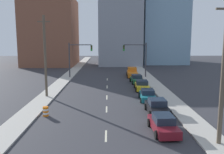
{
  "coord_description": "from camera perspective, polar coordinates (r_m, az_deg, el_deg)",
  "views": [
    {
      "loc": [
        0.19,
        -10.27,
        7.63
      ],
      "look_at": [
        0.72,
        24.69,
        2.2
      ],
      "focal_mm": 40.0,
      "sensor_mm": 36.0,
      "label": 1
    }
  ],
  "objects": [
    {
      "name": "building_brick_left",
      "position": [
        74.33,
        -13.76,
        9.88
      ],
      "size": [
        14.0,
        16.0,
        18.62
      ],
      "color": "brown",
      "rests_on": "ground"
    },
    {
      "name": "sedan_yellow",
      "position": [
        37.48,
        6.85,
        -1.95
      ],
      "size": [
        2.23,
        4.57,
        1.44
      ],
      "rotation": [
        0.0,
        0.0,
        -0.03
      ],
      "color": "gold",
      "rests_on": "ground"
    },
    {
      "name": "building_glass_right",
      "position": [
        82.84,
        11.29,
        15.55
      ],
      "size": [
        13.0,
        20.0,
        35.1
      ],
      "color": "#7A9EB7",
      "rests_on": "ground"
    },
    {
      "name": "traffic_signal_left",
      "position": [
        48.89,
        -8.3,
        4.95
      ],
      "size": [
        4.61,
        0.35,
        6.8
      ],
      "color": "#38383D",
      "rests_on": "ground"
    },
    {
      "name": "utility_pole_right_near",
      "position": [
        18.88,
        24.12,
        1.01
      ],
      "size": [
        1.6,
        0.32,
        10.38
      ],
      "color": "brown",
      "rests_on": "ground"
    },
    {
      "name": "lane_stripe_at_36m",
      "position": [
        46.88,
        -1.09,
        -0.53
      ],
      "size": [
        0.16,
        2.4,
        0.01
      ],
      "primitive_type": "cube",
      "color": "beige",
      "rests_on": "ground"
    },
    {
      "name": "sedan_green",
      "position": [
        43.1,
        5.66,
        -0.51
      ],
      "size": [
        2.22,
        4.48,
        1.46
      ],
      "rotation": [
        0.0,
        0.0,
        0.06
      ],
      "color": "#1E6033",
      "rests_on": "ground"
    },
    {
      "name": "traffic_signal_right",
      "position": [
        48.86,
        6.32,
        4.99
      ],
      "size": [
        4.61,
        0.35,
        6.8
      ],
      "color": "#38383D",
      "rests_on": "ground"
    },
    {
      "name": "utility_pole_left_mid",
      "position": [
        33.15,
        -15.04,
        4.64
      ],
      "size": [
        1.6,
        0.32,
        10.51
      ],
      "color": "brown",
      "rests_on": "ground"
    },
    {
      "name": "building_office_center",
      "position": [
        76.8,
        1.7,
        13.25
      ],
      "size": [
        12.0,
        20.0,
        27.09
      ],
      "color": "gray",
      "rests_on": "ground"
    },
    {
      "name": "sedan_teal",
      "position": [
        31.4,
        8.11,
        -4.15
      ],
      "size": [
        2.16,
        4.33,
        1.38
      ],
      "rotation": [
        0.0,
        0.0,
        -0.05
      ],
      "color": "#196B75",
      "rests_on": "ground"
    },
    {
      "name": "pickup_truck_orange",
      "position": [
        50.31,
        4.65,
        0.96
      ],
      "size": [
        2.42,
        5.75,
        1.86
      ],
      "rotation": [
        0.0,
        0.0,
        -0.03
      ],
      "color": "orange",
      "rests_on": "ground"
    },
    {
      "name": "sedan_maroon",
      "position": [
        21.19,
        11.63,
        -10.52
      ],
      "size": [
        2.14,
        4.59,
        1.47
      ],
      "rotation": [
        0.0,
        0.0,
        0.04
      ],
      "color": "maroon",
      "rests_on": "ground"
    },
    {
      "name": "sidewalk_right",
      "position": [
        56.66,
        7.01,
        1.1
      ],
      "size": [
        2.4,
        90.7,
        0.14
      ],
      "color": "#ADA89E",
      "rests_on": "ground"
    },
    {
      "name": "lane_stripe_at_22m",
      "position": [
        32.7,
        -1.19,
        -4.66
      ],
      "size": [
        0.16,
        2.4,
        0.01
      ],
      "primitive_type": "cube",
      "color": "beige",
      "rests_on": "ground"
    },
    {
      "name": "traffic_barrel",
      "position": [
        25.76,
        -14.92,
        -7.61
      ],
      "size": [
        0.56,
        0.56,
        0.95
      ],
      "color": "orange",
      "rests_on": "ground"
    },
    {
      "name": "lane_stripe_at_29m",
      "position": [
        39.64,
        -1.13,
        -2.26
      ],
      "size": [
        0.16,
        2.4,
        0.01
      ],
      "primitive_type": "cube",
      "color": "beige",
      "rests_on": "ground"
    },
    {
      "name": "sedan_black",
      "position": [
        26.21,
        10.27,
        -6.7
      ],
      "size": [
        2.23,
        4.33,
        1.49
      ],
      "rotation": [
        0.0,
        0.0,
        0.02
      ],
      "color": "black",
      "rests_on": "ground"
    },
    {
      "name": "lane_stripe_at_16m",
      "position": [
        27.34,
        -1.25,
        -7.37
      ],
      "size": [
        0.16,
        2.4,
        0.01
      ],
      "primitive_type": "cube",
      "color": "beige",
      "rests_on": "ground"
    },
    {
      "name": "sidewalk_left",
      "position": [
        56.72,
        -9.12,
        1.06
      ],
      "size": [
        2.4,
        90.7,
        0.14
      ],
      "color": "#ADA89E",
      "rests_on": "ground"
    },
    {
      "name": "lane_stripe_at_9m",
      "position": [
        20.28,
        -1.39,
        -13.27
      ],
      "size": [
        0.16,
        2.4,
        0.01
      ],
      "primitive_type": "cube",
      "color": "beige",
      "rests_on": "ground"
    }
  ]
}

